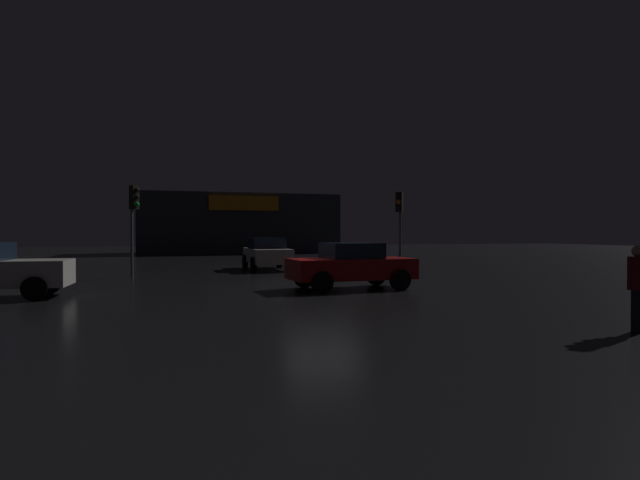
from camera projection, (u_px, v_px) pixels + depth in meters
The scene contains 7 objects.
ground_plane at pixel (323, 290), 17.33m from camera, with size 120.00×120.00×0.00m, color black.
store_building at pixel (238, 224), 49.62m from camera, with size 17.79×7.38×5.36m.
traffic_signal_main at pixel (134, 208), 21.91m from camera, with size 0.42×0.43×3.80m.
traffic_signal_opposite at pixel (399, 213), 25.68m from camera, with size 0.41×0.43×3.82m.
car_near at pixel (351, 265), 17.60m from camera, with size 4.12×2.15×1.53m.
car_crossing at pixel (267, 253), 26.85m from camera, with size 2.12×4.29×1.60m.
pedestrian at pixel (637, 282), 10.01m from camera, with size 0.43×0.43×1.62m.
Camera 1 is at (-5.27, -16.48, 1.86)m, focal length 29.96 mm.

